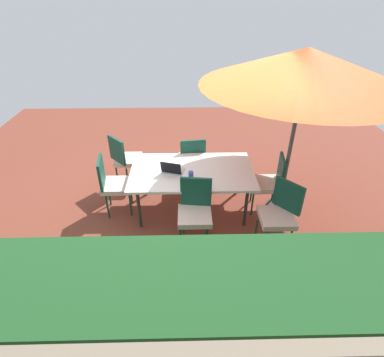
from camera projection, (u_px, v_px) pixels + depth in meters
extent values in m
cube|color=brown|center=(192.00, 209.00, 5.14)|extent=(10.00, 10.00, 0.02)
cube|color=#1E4C23|center=(198.00, 326.00, 2.68)|extent=(6.30, 0.94, 1.29)
cube|color=silver|center=(192.00, 171.00, 4.74)|extent=(1.91, 1.15, 0.04)
cylinder|color=#333333|center=(237.00, 177.00, 5.31)|extent=(0.05, 0.05, 0.71)
cylinder|color=#333333|center=(145.00, 178.00, 5.28)|extent=(0.05, 0.05, 0.71)
cylinder|color=#333333|center=(246.00, 207.00, 4.59)|extent=(0.05, 0.05, 0.71)
cylinder|color=#333333|center=(139.00, 208.00, 4.56)|extent=(0.05, 0.05, 0.71)
cylinder|color=#4C4C4C|center=(291.00, 142.00, 4.46)|extent=(0.06, 0.06, 2.49)
cone|color=orange|center=(306.00, 67.00, 3.89)|extent=(2.77, 2.77, 0.47)
cylinder|color=black|center=(279.00, 207.00, 5.12)|extent=(0.44, 0.44, 0.06)
cube|color=beige|center=(191.00, 160.00, 5.55)|extent=(0.46, 0.46, 0.08)
cube|color=#144738|center=(193.00, 152.00, 5.23)|extent=(0.44, 0.09, 0.45)
cylinder|color=#144738|center=(199.00, 167.00, 5.87)|extent=(0.03, 0.03, 0.45)
cylinder|color=#144738|center=(181.00, 168.00, 5.82)|extent=(0.03, 0.03, 0.45)
cylinder|color=#144738|center=(203.00, 176.00, 5.57)|extent=(0.03, 0.03, 0.45)
cylinder|color=#144738|center=(183.00, 178.00, 5.52)|extent=(0.03, 0.03, 0.45)
cube|color=beige|center=(128.00, 159.00, 5.56)|extent=(0.46, 0.46, 0.08)
cube|color=#144738|center=(117.00, 150.00, 5.29)|extent=(0.33, 0.34, 0.45)
cylinder|color=#144738|center=(144.00, 172.00, 5.70)|extent=(0.03, 0.03, 0.45)
cylinder|color=#144738|center=(132.00, 165.00, 5.92)|extent=(0.03, 0.03, 0.45)
cylinder|color=#144738|center=(128.00, 179.00, 5.49)|extent=(0.03, 0.03, 0.45)
cylinder|color=#144738|center=(117.00, 172.00, 5.70)|extent=(0.03, 0.03, 0.45)
cube|color=beige|center=(265.00, 184.00, 4.88)|extent=(0.46, 0.46, 0.08)
cube|color=#144738|center=(281.00, 171.00, 4.71)|extent=(0.10, 0.44, 0.45)
cylinder|color=#144738|center=(252.00, 190.00, 5.19)|extent=(0.03, 0.03, 0.45)
cylinder|color=#144738|center=(252.00, 203.00, 4.89)|extent=(0.03, 0.03, 0.45)
cylinder|color=#144738|center=(273.00, 192.00, 5.15)|extent=(0.03, 0.03, 0.45)
cylinder|color=#144738|center=(275.00, 205.00, 4.85)|extent=(0.03, 0.03, 0.45)
cube|color=beige|center=(117.00, 185.00, 4.84)|extent=(0.46, 0.46, 0.08)
cube|color=#144738|center=(101.00, 172.00, 4.67)|extent=(0.10, 0.44, 0.45)
cylinder|color=#144738|center=(131.00, 204.00, 4.86)|extent=(0.03, 0.03, 0.45)
cylinder|color=#144738|center=(131.00, 192.00, 5.16)|extent=(0.03, 0.03, 0.45)
cylinder|color=#144738|center=(107.00, 207.00, 4.81)|extent=(0.03, 0.03, 0.45)
cylinder|color=#144738|center=(109.00, 194.00, 5.11)|extent=(0.03, 0.03, 0.45)
cube|color=beige|center=(195.00, 216.00, 4.20)|extent=(0.46, 0.46, 0.08)
cube|color=#144738|center=(196.00, 192.00, 4.24)|extent=(0.44, 0.09, 0.45)
cylinder|color=#144738|center=(180.00, 238.00, 4.21)|extent=(0.03, 0.03, 0.45)
cylinder|color=#144738|center=(206.00, 240.00, 4.18)|extent=(0.03, 0.03, 0.45)
cylinder|color=#144738|center=(183.00, 221.00, 4.51)|extent=(0.03, 0.03, 0.45)
cylinder|color=#144738|center=(208.00, 223.00, 4.48)|extent=(0.03, 0.03, 0.45)
cube|color=beige|center=(276.00, 218.00, 4.17)|extent=(0.46, 0.46, 0.08)
cube|color=#144738|center=(288.00, 196.00, 4.15)|extent=(0.32, 0.35, 0.45)
cylinder|color=#144738|center=(256.00, 232.00, 4.32)|extent=(0.03, 0.03, 0.45)
cylinder|color=#144738|center=(277.00, 245.00, 4.10)|extent=(0.03, 0.03, 0.45)
cylinder|color=#144738|center=(271.00, 220.00, 4.53)|extent=(0.03, 0.03, 0.45)
cylinder|color=#144738|center=(292.00, 233.00, 4.31)|extent=(0.03, 0.03, 0.45)
cube|color=#B7B7BC|center=(173.00, 171.00, 4.70)|extent=(0.37, 0.30, 0.02)
cube|color=black|center=(171.00, 168.00, 4.56)|extent=(0.32, 0.14, 0.20)
cylinder|color=#334C99|center=(191.00, 175.00, 4.52)|extent=(0.08, 0.08, 0.11)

